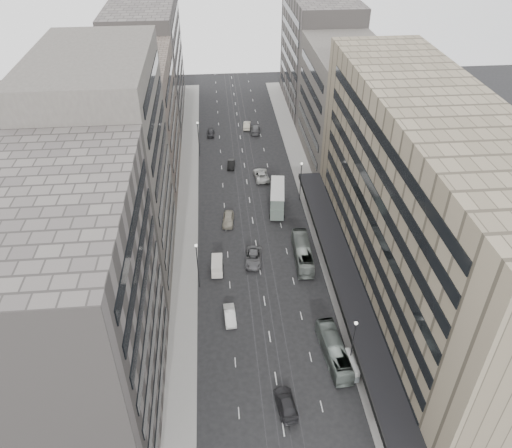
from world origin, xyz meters
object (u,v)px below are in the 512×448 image
object	(u,v)px
double_decker	(277,198)
pedestrian	(360,373)
bus_far	(303,253)
bus_near	(334,351)
panel_van	(217,266)
sedan_1	(230,315)
vw_microbus	(348,366)
sedan_2	(253,258)

from	to	relation	value
double_decker	pedestrian	size ratio (longest dim) A/B	5.04
bus_far	bus_near	bearing A→B (deg)	94.68
bus_near	panel_van	xyz separation A→B (m)	(-14.79, 18.59, -0.07)
double_decker	sedan_1	world-z (taller)	double_decker
double_decker	vw_microbus	distance (m)	38.30
sedan_2	pedestrian	distance (m)	26.78
bus_near	pedestrian	bearing A→B (deg)	121.99
bus_near	panel_van	distance (m)	23.76
bus_far	sedan_2	size ratio (longest dim) A/B	1.88
bus_near	pedestrian	world-z (taller)	bus_near
double_decker	pedestrian	world-z (taller)	double_decker
double_decker	bus_far	bearing A→B (deg)	-73.62
bus_near	sedan_1	distance (m)	15.61
bus_near	bus_far	size ratio (longest dim) A/B	0.93
bus_near	sedan_2	xyz separation A→B (m)	(-8.82, 20.68, -0.60)
bus_far	vw_microbus	size ratio (longest dim) A/B	2.51
panel_van	sedan_2	bearing A→B (deg)	21.48
vw_microbus	pedestrian	xyz separation A→B (m)	(1.37, -1.08, -0.18)
double_decker	sedan_1	xyz separation A→B (m)	(-10.24, -27.39, -1.89)
double_decker	pedestrian	xyz separation A→B (m)	(5.64, -39.11, -1.56)
double_decker	panel_van	size ratio (longest dim) A/B	2.34
bus_near	vw_microbus	world-z (taller)	bus_near
bus_near	vw_microbus	size ratio (longest dim) A/B	2.35
vw_microbus	pedestrian	world-z (taller)	vw_microbus
sedan_2	vw_microbus	bearing A→B (deg)	-60.04
panel_van	sedan_2	world-z (taller)	panel_van
vw_microbus	panel_van	distance (m)	26.46
vw_microbus	sedan_1	distance (m)	18.00
sedan_2	pedestrian	size ratio (longest dim) A/B	3.16
bus_far	sedan_1	world-z (taller)	bus_far
bus_far	sedan_1	distance (m)	17.55
vw_microbus	sedan_2	bearing A→B (deg)	107.13
bus_near	vw_microbus	xyz separation A→B (m)	(1.24, -2.46, -0.16)
double_decker	sedan_2	distance (m)	16.08
bus_near	bus_far	world-z (taller)	bus_far
vw_microbus	sedan_2	xyz separation A→B (m)	(-10.06, 23.13, -0.44)
bus_near	sedan_2	size ratio (longest dim) A/B	1.75
sedan_1	pedestrian	size ratio (longest dim) A/B	2.43
vw_microbus	sedan_2	distance (m)	25.23
bus_near	vw_microbus	bearing A→B (deg)	112.41
bus_near	sedan_1	bearing A→B (deg)	-36.03
panel_van	double_decker	bearing A→B (deg)	57.55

